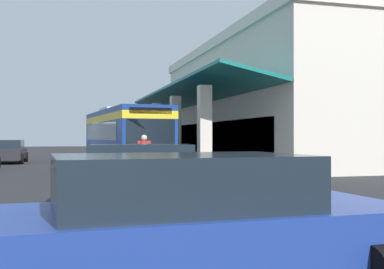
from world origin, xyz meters
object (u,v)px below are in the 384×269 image
(pedestrian, at_px, (144,154))
(potted_palm, at_px, (165,150))
(transit_bus, at_px, (124,133))
(parked_sedan_blue, at_px, (194,225))
(parked_sedan_charcoal, at_px, (9,151))
(parked_sedan_red, at_px, (147,174))

(pedestrian, height_order, potted_palm, potted_palm)
(pedestrian, distance_m, potted_palm, 18.58)
(transit_bus, relative_size, parked_sedan_blue, 2.54)
(pedestrian, bearing_deg, parked_sedan_charcoal, -155.08)
(parked_sedan_blue, bearing_deg, potted_palm, 168.73)
(potted_palm, bearing_deg, transit_bus, -23.54)
(transit_bus, distance_m, parked_sedan_red, 14.78)
(parked_sedan_blue, xyz_separation_m, pedestrian, (-13.80, 1.75, 0.24))
(potted_palm, bearing_deg, parked_sedan_red, -12.77)
(transit_bus, distance_m, parked_sedan_charcoal, 8.95)
(potted_palm, bearing_deg, parked_sedan_charcoal, -69.10)
(potted_palm, bearing_deg, pedestrian, -14.30)
(transit_bus, xyz_separation_m, parked_sedan_red, (14.69, -1.20, -1.10))
(parked_sedan_charcoal, xyz_separation_m, pedestrian, (13.80, 6.41, 0.24))
(parked_sedan_blue, bearing_deg, parked_sedan_red, 174.24)
(parked_sedan_red, bearing_deg, potted_palm, 167.23)
(transit_bus, xyz_separation_m, parked_sedan_charcoal, (-6.00, -6.56, -1.10))
(parked_sedan_charcoal, relative_size, parked_sedan_blue, 0.98)
(potted_palm, bearing_deg, parked_sedan_blue, -11.27)
(parked_sedan_blue, xyz_separation_m, parked_sedan_red, (-6.91, 0.70, 0.00))
(transit_bus, xyz_separation_m, parked_sedan_blue, (21.60, -1.90, -1.10))
(parked_sedan_red, bearing_deg, parked_sedan_blue, -5.76)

